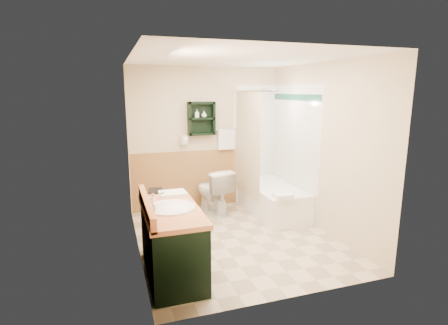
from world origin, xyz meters
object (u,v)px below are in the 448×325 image
toilet (213,191)px  wall_shelf (201,118)px  vanity_book (148,183)px  soap_bottle_b (204,115)px  bathtub (271,199)px  vanity (172,242)px  soap_bottle_a (197,116)px  hair_dryer (184,140)px

toilet → wall_shelf: bearing=-88.1°
vanity_book → soap_bottle_b: 1.91m
bathtub → toilet: bearing=162.6°
vanity → vanity_book: vanity_book is taller
wall_shelf → soap_bottle_b: size_ratio=5.09×
soap_bottle_a → hair_dryer: bearing=172.4°
vanity_book → soap_bottle_a: (0.98, 1.39, 0.70)m
vanity_book → wall_shelf: bearing=61.0°
toilet → vanity_book: 1.66m
vanity → soap_bottle_a: size_ratio=9.18×
vanity → toilet: vanity is taller
toilet → soap_bottle_b: soap_bottle_b is taller
wall_shelf → soap_bottle_b: (0.04, -0.01, 0.06)m
bathtub → soap_bottle_b: soap_bottle_b is taller
vanity_book → bathtub: bearing=28.9°
soap_bottle_a → vanity_book: bearing=-125.3°
vanity_book → soap_bottle_a: size_ratio=1.81×
hair_dryer → toilet: size_ratio=0.32×
wall_shelf → vanity: 2.56m
hair_dryer → wall_shelf: bearing=-4.8°
vanity → soap_bottle_a: soap_bottle_a is taller
hair_dryer → soap_bottle_b: (0.34, -0.03, 0.41)m
hair_dryer → soap_bottle_a: 0.46m
bathtub → toilet: size_ratio=1.98×
vanity → toilet: (0.99, 1.77, -0.01)m
wall_shelf → toilet: bearing=-73.5°
vanity → soap_bottle_a: (0.82, 2.09, 1.21)m
bathtub → soap_bottle_b: 1.79m
toilet → soap_bottle_b: bearing=-95.2°
toilet → soap_bottle_b: size_ratio=7.01×
wall_shelf → toilet: wall_shelf is taller
soap_bottle_b → toilet: bearing=-80.7°
toilet → soap_bottle_a: 1.28m
wall_shelf → hair_dryer: wall_shelf is taller
hair_dryer → vanity_book: size_ratio=1.01×
wall_shelf → bathtub: wall_shelf is taller
vanity_book → soap_bottle_a: soap_bottle_a is taller
bathtub → vanity_book: bearing=-159.4°
toilet → soap_bottle_a: soap_bottle_a is taller
toilet → vanity_book: vanity_book is taller
wall_shelf → soap_bottle_b: 0.07m
hair_dryer → vanity: size_ratio=0.20×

